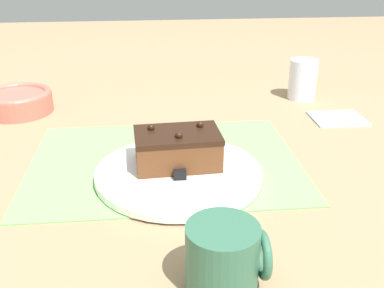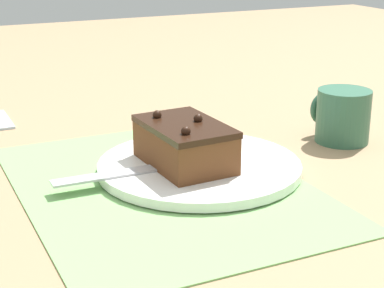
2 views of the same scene
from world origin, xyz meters
The scene contains 6 objects.
ground_plane centered at (0.00, 0.00, 0.00)m, with size 3.00×3.00×0.00m, color #9E7F5B.
placemat_woven centered at (0.00, 0.00, 0.00)m, with size 0.46×0.34×0.00m, color #7AB266.
cake_plate centered at (0.02, -0.06, 0.01)m, with size 0.27×0.27×0.01m.
chocolate_cake centered at (0.02, -0.04, 0.04)m, with size 0.14×0.10×0.07m.
serving_knife centered at (0.02, -0.02, 0.02)m, with size 0.02×0.23×0.01m.
coffee_mug centered at (0.05, -0.31, 0.04)m, with size 0.09×0.08×0.08m.
Camera 2 is at (-0.69, 0.28, 0.31)m, focal length 60.00 mm.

